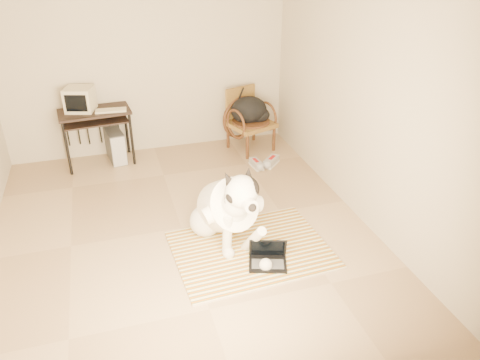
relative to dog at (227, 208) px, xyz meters
name	(u,v)px	position (x,y,z in m)	size (l,w,h in m)	color
floor	(182,228)	(-0.43, 0.38, -0.40)	(4.50, 4.50, 0.00)	tan
wall_back	(146,59)	(-0.43, 2.63, 0.95)	(4.50, 4.50, 0.00)	#BBAE99
wall_front	(241,244)	(-0.43, -1.87, 0.95)	(4.50, 4.50, 0.00)	#BBAE99
wall_right	(356,94)	(1.57, 0.38, 0.95)	(4.50, 4.50, 0.00)	#BBAE99
rug	(251,250)	(0.18, -0.24, -0.39)	(1.62, 1.27, 0.02)	#B46111
dog	(227,208)	(0.00, 0.00, 0.00)	(0.67, 1.36, 1.01)	white
laptop	(268,258)	(0.27, -0.50, -0.32)	(0.43, 0.37, 0.26)	black
computer_desk	(95,119)	(-1.21, 2.32, 0.27)	(0.97, 0.60, 0.78)	black
crt_monitor	(80,99)	(-1.37, 2.39, 0.54)	(0.43, 0.42, 0.31)	#C1B597
desk_keyboard	(111,110)	(-0.99, 2.24, 0.39)	(0.40, 0.15, 0.03)	#C1B597
pc_tower	(115,146)	(-0.99, 2.36, -0.18)	(0.27, 0.50, 0.45)	#454547
rattan_chair	(249,120)	(0.94, 2.22, 0.05)	(0.74, 0.73, 0.90)	olive
backpack	(251,111)	(0.96, 2.20, 0.20)	(0.57, 0.44, 0.39)	black
sneaker_left	(256,164)	(0.85, 1.56, -0.36)	(0.14, 0.29, 0.10)	white
sneaker_right	(271,162)	(1.07, 1.57, -0.35)	(0.30, 0.30, 0.11)	white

